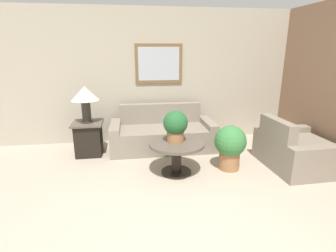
# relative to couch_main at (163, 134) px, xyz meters

# --- Properties ---
(wall_back) EXTENTS (7.33, 0.09, 2.60)m
(wall_back) POSITION_rel_couch_main_xyz_m (-0.01, 0.56, 1.04)
(wall_back) COLOR #B2A893
(wall_back) RESTS_ON ground_plane
(couch_main) EXTENTS (1.94, 0.86, 0.81)m
(couch_main) POSITION_rel_couch_main_xyz_m (0.00, 0.00, 0.00)
(couch_main) COLOR gray
(couch_main) RESTS_ON ground_plane
(armchair) EXTENTS (1.01, 1.17, 0.81)m
(armchair) POSITION_rel_couch_main_xyz_m (2.02, -1.14, -0.01)
(armchair) COLOR gray
(armchair) RESTS_ON ground_plane
(coffee_table) EXTENTS (0.83, 0.83, 0.50)m
(coffee_table) POSITION_rel_couch_main_xyz_m (0.07, -1.10, 0.09)
(coffee_table) COLOR black
(coffee_table) RESTS_ON ground_plane
(side_table) EXTENTS (0.52, 0.52, 0.60)m
(side_table) POSITION_rel_couch_main_xyz_m (-1.34, -0.13, 0.04)
(side_table) COLOR black
(side_table) RESTS_ON ground_plane
(table_lamp) EXTENTS (0.48, 0.48, 0.63)m
(table_lamp) POSITION_rel_couch_main_xyz_m (-1.34, -0.13, 0.79)
(table_lamp) COLOR #2D2823
(table_lamp) RESTS_ON side_table
(potted_plant_on_table) EXTENTS (0.37, 0.37, 0.47)m
(potted_plant_on_table) POSITION_rel_couch_main_xyz_m (0.06, -1.05, 0.49)
(potted_plant_on_table) COLOR #9E6B42
(potted_plant_on_table) RESTS_ON coffee_table
(potted_plant_floor) EXTENTS (0.49, 0.49, 0.71)m
(potted_plant_floor) POSITION_rel_couch_main_xyz_m (0.93, -1.07, 0.13)
(potted_plant_floor) COLOR #9E6B42
(potted_plant_floor) RESTS_ON ground_plane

